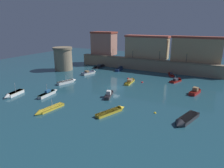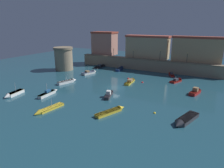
% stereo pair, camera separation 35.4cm
% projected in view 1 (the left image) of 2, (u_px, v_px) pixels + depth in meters
% --- Properties ---
extents(ground_plane, '(141.35, 141.35, 0.00)m').
position_uv_depth(ground_plane, '(115.00, 88.00, 55.42)').
color(ground_plane, '#1E4756').
extents(quay_wall, '(54.31, 2.62, 4.28)m').
position_uv_depth(quay_wall, '(144.00, 64.00, 75.71)').
color(quay_wall, gray).
rests_on(quay_wall, ground).
extents(old_town_backdrop, '(50.98, 6.13, 9.70)m').
position_uv_depth(old_town_backdrop, '(142.00, 46.00, 77.90)').
color(old_town_backdrop, '#AB7463').
rests_on(old_town_backdrop, ground).
extents(fortress_tower, '(7.17, 7.17, 8.61)m').
position_uv_depth(fortress_tower, '(63.00, 59.00, 75.44)').
color(fortress_tower, gray).
rests_on(fortress_tower, ground).
extents(quay_lamp_0, '(0.32, 0.32, 3.25)m').
position_uv_depth(quay_lamp_0, '(113.00, 51.00, 80.49)').
color(quay_lamp_0, black).
rests_on(quay_lamp_0, quay_wall).
extents(quay_lamp_1, '(0.32, 0.32, 3.17)m').
position_uv_depth(quay_lamp_1, '(133.00, 52.00, 76.66)').
color(quay_lamp_1, black).
rests_on(quay_lamp_1, quay_wall).
extents(quay_lamp_2, '(0.32, 0.32, 3.71)m').
position_uv_depth(quay_lamp_2, '(160.00, 53.00, 71.91)').
color(quay_lamp_2, black).
rests_on(quay_lamp_2, quay_wall).
extents(quay_lamp_3, '(0.32, 0.32, 3.37)m').
position_uv_depth(quay_lamp_3, '(187.00, 56.00, 67.80)').
color(quay_lamp_3, black).
rests_on(quay_lamp_3, quay_wall).
extents(moored_boat_0, '(2.31, 7.13, 1.91)m').
position_uv_depth(moored_boat_0, '(101.00, 66.00, 81.29)').
color(moored_boat_0, '#333338').
rests_on(moored_boat_0, ground).
extents(moored_boat_1, '(3.17, 6.56, 2.59)m').
position_uv_depth(moored_boat_1, '(68.00, 81.00, 59.70)').
color(moored_boat_1, white).
rests_on(moored_boat_1, ground).
extents(moored_boat_2, '(3.90, 7.19, 1.29)m').
position_uv_depth(moored_boat_2, '(113.00, 111.00, 39.90)').
color(moored_boat_2, gold).
rests_on(moored_boat_2, ground).
extents(moored_boat_3, '(3.88, 7.53, 1.74)m').
position_uv_depth(moored_boat_3, '(185.00, 120.00, 35.88)').
color(moored_boat_3, '#333338').
rests_on(moored_boat_3, ground).
extents(moored_boat_4, '(1.92, 7.31, 1.48)m').
position_uv_depth(moored_boat_4, '(131.00, 81.00, 60.49)').
color(moored_boat_4, gold).
rests_on(moored_boat_4, ground).
extents(moored_boat_5, '(3.34, 5.33, 1.46)m').
position_uv_depth(moored_boat_5, '(171.00, 74.00, 68.74)').
color(moored_boat_5, red).
rests_on(moored_boat_5, ground).
extents(moored_boat_6, '(1.59, 6.72, 3.22)m').
position_uv_depth(moored_boat_6, '(49.00, 93.00, 49.58)').
color(moored_boat_6, silver).
rests_on(moored_boat_6, ground).
extents(moored_boat_7, '(2.80, 5.56, 2.03)m').
position_uv_depth(moored_boat_7, '(196.00, 91.00, 50.81)').
color(moored_boat_7, red).
rests_on(moored_boat_7, ground).
extents(moored_boat_8, '(2.25, 7.11, 2.66)m').
position_uv_depth(moored_boat_8, '(47.00, 110.00, 40.43)').
color(moored_boat_8, gold).
rests_on(moored_boat_8, ground).
extents(moored_boat_9, '(2.40, 6.00, 3.33)m').
position_uv_depth(moored_boat_9, '(13.00, 94.00, 48.90)').
color(moored_boat_9, white).
rests_on(moored_boat_9, ground).
extents(moored_boat_10, '(3.51, 5.57, 2.49)m').
position_uv_depth(moored_boat_10, '(177.00, 80.00, 61.37)').
color(moored_boat_10, red).
rests_on(moored_boat_10, ground).
extents(moored_boat_11, '(2.45, 7.28, 2.84)m').
position_uv_depth(moored_boat_11, '(120.00, 69.00, 76.82)').
color(moored_boat_11, navy).
rests_on(moored_boat_11, ground).
extents(moored_boat_12, '(2.82, 6.60, 1.79)m').
position_uv_depth(moored_boat_12, '(110.00, 94.00, 49.08)').
color(moored_boat_12, '#333338').
rests_on(moored_boat_12, ground).
extents(moored_boat_13, '(3.44, 6.29, 3.14)m').
position_uv_depth(moored_boat_13, '(90.00, 72.00, 70.54)').
color(moored_boat_13, silver).
rests_on(moored_boat_13, ground).
extents(mooring_buoy_0, '(0.67, 0.67, 0.67)m').
position_uv_depth(mooring_buoy_0, '(128.00, 79.00, 64.19)').
color(mooring_buoy_0, red).
rests_on(mooring_buoy_0, ground).
extents(mooring_buoy_1, '(0.49, 0.49, 0.49)m').
position_uv_depth(mooring_buoy_1, '(155.00, 113.00, 39.63)').
color(mooring_buoy_1, yellow).
rests_on(mooring_buoy_1, ground).
extents(mooring_buoy_2, '(0.65, 0.65, 0.65)m').
position_uv_depth(mooring_buoy_2, '(142.00, 83.00, 60.11)').
color(mooring_buoy_2, red).
rests_on(mooring_buoy_2, ground).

